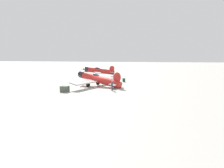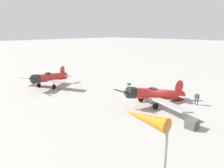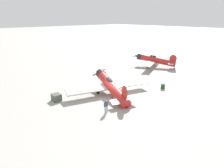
# 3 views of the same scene
# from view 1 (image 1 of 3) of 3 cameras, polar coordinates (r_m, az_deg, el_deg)

# --- Properties ---
(ground_plane) EXTENTS (400.00, 400.00, 0.00)m
(ground_plane) POSITION_cam_1_polar(r_m,az_deg,el_deg) (35.68, -3.64, -0.76)
(ground_plane) COLOR #A8A59E
(airplane_foreground) EXTENTS (12.45, 9.56, 3.08)m
(airplane_foreground) POSITION_cam_1_polar(r_m,az_deg,el_deg) (35.79, -4.33, 1.48)
(airplane_foreground) COLOR red
(airplane_foreground) RESTS_ON ground_plane
(airplane_mid_apron) EXTENTS (10.86, 8.75, 3.13)m
(airplane_mid_apron) POSITION_cam_1_polar(r_m,az_deg,el_deg) (54.39, -4.09, 3.95)
(airplane_mid_apron) COLOR red
(airplane_mid_apron) RESTS_ON ground_plane
(ground_crew_mechanic) EXTENTS (0.64, 0.24, 1.64)m
(ground_crew_mechanic) POSITION_cam_1_polar(r_m,az_deg,el_deg) (31.03, 0.00, -0.19)
(ground_crew_mechanic) COLOR #384766
(ground_crew_mechanic) RESTS_ON ground_plane
(equipment_crate) EXTENTS (1.08, 1.24, 0.93)m
(equipment_crate) POSITION_cam_1_polar(r_m,az_deg,el_deg) (30.97, -14.01, -1.43)
(equipment_crate) COLOR #4C5647
(equipment_crate) RESTS_ON ground_plane
(fuel_drum) EXTENTS (0.66, 0.66, 0.81)m
(fuel_drum) POSITION_cam_1_polar(r_m,az_deg,el_deg) (42.49, 3.58, 1.19)
(fuel_drum) COLOR #19471E
(fuel_drum) RESTS_ON ground_plane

